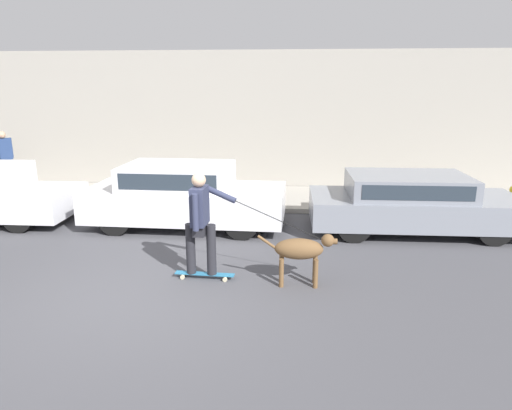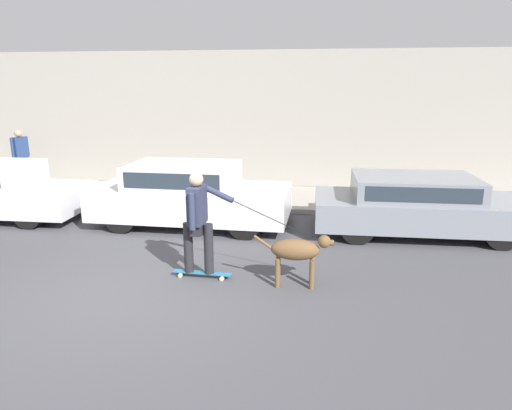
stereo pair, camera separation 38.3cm
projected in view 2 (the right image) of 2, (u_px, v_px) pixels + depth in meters
ground_plane at (125, 296)px, 6.43m from camera, size 36.00×36.00×0.00m
back_wall at (225, 121)px, 12.93m from camera, size 32.00×0.30×3.82m
sidewalk_curb at (216, 196)px, 12.05m from camera, size 30.00×2.50×0.11m
parked_car_1 at (190, 195)px, 9.62m from camera, size 4.12×1.83×1.32m
parked_car_2 at (419, 205)px, 9.02m from camera, size 4.17×1.79×1.17m
dog at (297, 251)px, 6.64m from camera, size 1.17×0.33×0.80m
skateboarder at (198, 219)px, 6.84m from camera, size 2.31×0.59×1.65m
pedestrian_with_bag at (20, 155)px, 12.83m from camera, size 0.33×0.63×1.59m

